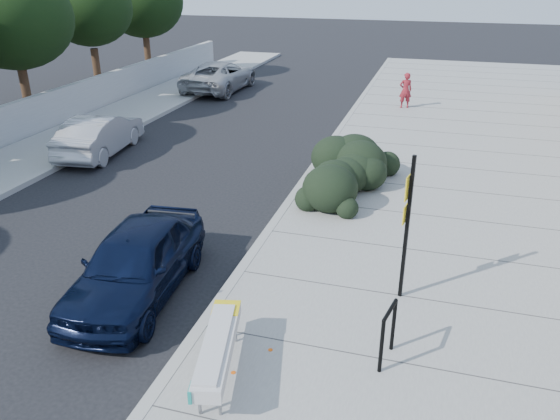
# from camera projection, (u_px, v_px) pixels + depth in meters

# --- Properties ---
(ground) EXTENTS (120.00, 120.00, 0.00)m
(ground) POSITION_uv_depth(u_px,v_px,m) (240.00, 277.00, 11.60)
(ground) COLOR black
(ground) RESTS_ON ground
(sidewalk_near) EXTENTS (11.20, 50.00, 0.15)m
(sidewalk_near) POSITION_uv_depth(u_px,v_px,m) (502.00, 211.00, 14.50)
(sidewalk_near) COLOR gray
(sidewalk_near) RESTS_ON ground
(sidewalk_far) EXTENTS (3.00, 50.00, 0.15)m
(sidewalk_far) POSITION_uv_depth(u_px,v_px,m) (26.00, 159.00, 18.38)
(sidewalk_far) COLOR gray
(sidewalk_far) RESTS_ON ground
(curb_near) EXTENTS (0.22, 50.00, 0.17)m
(curb_near) POSITION_uv_depth(u_px,v_px,m) (299.00, 189.00, 15.94)
(curb_near) COLOR #9E9E99
(curb_near) RESTS_ON ground
(curb_far) EXTENTS (0.22, 50.00, 0.17)m
(curb_far) POSITION_uv_depth(u_px,v_px,m) (64.00, 163.00, 17.99)
(curb_far) COLOR #9E9E99
(curb_far) RESTS_ON ground
(tree_far_d) EXTENTS (4.60, 4.60, 6.16)m
(tree_far_d) POSITION_uv_depth(u_px,v_px,m) (12.00, 18.00, 20.96)
(tree_far_d) COLOR #332114
(tree_far_d) RESTS_ON ground
(tree_far_e) EXTENTS (4.00, 4.00, 5.90)m
(tree_far_e) POSITION_uv_depth(u_px,v_px,m) (89.00, 9.00, 25.33)
(tree_far_e) COLOR #332114
(tree_far_e) RESTS_ON ground
(tree_far_f) EXTENTS (4.40, 4.40, 6.07)m
(tree_far_f) POSITION_uv_depth(u_px,v_px,m) (143.00, 2.00, 29.71)
(tree_far_f) COLOR #332114
(tree_far_f) RESTS_ON ground
(bench) EXTENTS (0.93, 2.27, 0.67)m
(bench) POSITION_uv_depth(u_px,v_px,m) (218.00, 347.00, 8.41)
(bench) COLOR gray
(bench) RESTS_ON sidewalk_near
(bike_rack) EXTENTS (0.19, 0.68, 1.00)m
(bike_rack) POSITION_uv_depth(u_px,v_px,m) (388.00, 329.00, 8.70)
(bike_rack) COLOR black
(bike_rack) RESTS_ON sidewalk_near
(sign_post) EXTENTS (0.14, 0.33, 2.88)m
(sign_post) POSITION_uv_depth(u_px,v_px,m) (407.00, 220.00, 10.02)
(sign_post) COLOR black
(sign_post) RESTS_ON sidewalk_near
(hedge) EXTENTS (2.40, 4.13, 1.48)m
(hedge) POSITION_uv_depth(u_px,v_px,m) (353.00, 165.00, 15.41)
(hedge) COLOR black
(hedge) RESTS_ON sidewalk_near
(sedan_navy) EXTENTS (2.07, 4.37, 1.44)m
(sedan_navy) POSITION_uv_depth(u_px,v_px,m) (136.00, 262.00, 10.72)
(sedan_navy) COLOR black
(sedan_navy) RESTS_ON ground
(wagon_silver) EXTENTS (1.96, 4.35, 1.39)m
(wagon_silver) POSITION_uv_depth(u_px,v_px,m) (100.00, 135.00, 18.86)
(wagon_silver) COLOR #AAAAAF
(wagon_silver) RESTS_ON ground
(suv_silver) EXTENTS (2.60, 5.50, 1.52)m
(suv_silver) POSITION_uv_depth(u_px,v_px,m) (220.00, 76.00, 28.45)
(suv_silver) COLOR #A3A4A8
(suv_silver) RESTS_ON ground
(pedestrian) EXTENTS (0.66, 0.54, 1.56)m
(pedestrian) POSITION_uv_depth(u_px,v_px,m) (405.00, 90.00, 24.38)
(pedestrian) COLOR maroon
(pedestrian) RESTS_ON sidewalk_near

